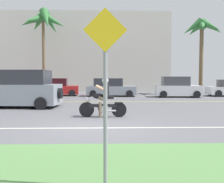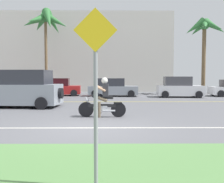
{
  "view_description": "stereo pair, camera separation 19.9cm",
  "coord_description": "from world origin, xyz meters",
  "px_view_note": "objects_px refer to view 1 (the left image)",
  "views": [
    {
      "loc": [
        0.43,
        -8.16,
        1.69
      ],
      "look_at": [
        0.72,
        3.87,
        0.96
      ],
      "focal_mm": 40.15,
      "sensor_mm": 36.0,
      "label": 1
    },
    {
      "loc": [
        0.63,
        -8.17,
        1.69
      ],
      "look_at": [
        0.72,
        3.87,
        0.96
      ],
      "focal_mm": 40.15,
      "sensor_mm": 36.0,
      "label": 2
    }
  ],
  "objects_px": {
    "palm_tree_1": "(43,23)",
    "palm_tree_0": "(202,31)",
    "parked_car_1": "(56,88)",
    "street_sign": "(105,82)",
    "parked_car_3": "(177,88)",
    "motorcyclist": "(103,100)",
    "suv_nearby": "(17,89)",
    "parked_car_2": "(111,88)"
  },
  "relations": [
    {
      "from": "parked_car_1",
      "to": "street_sign",
      "type": "bearing_deg",
      "value": -76.78
    },
    {
      "from": "parked_car_1",
      "to": "palm_tree_0",
      "type": "bearing_deg",
      "value": 5.5
    },
    {
      "from": "suv_nearby",
      "to": "parked_car_1",
      "type": "height_order",
      "value": "suv_nearby"
    },
    {
      "from": "parked_car_3",
      "to": "street_sign",
      "type": "height_order",
      "value": "street_sign"
    },
    {
      "from": "parked_car_1",
      "to": "parked_car_3",
      "type": "relative_size",
      "value": 1.02
    },
    {
      "from": "palm_tree_0",
      "to": "palm_tree_1",
      "type": "height_order",
      "value": "palm_tree_1"
    },
    {
      "from": "palm_tree_1",
      "to": "street_sign",
      "type": "bearing_deg",
      "value": -73.89
    },
    {
      "from": "parked_car_3",
      "to": "motorcyclist",
      "type": "bearing_deg",
      "value": -120.88
    },
    {
      "from": "suv_nearby",
      "to": "parked_car_3",
      "type": "relative_size",
      "value": 1.33
    },
    {
      "from": "parked_car_3",
      "to": "street_sign",
      "type": "bearing_deg",
      "value": -109.28
    },
    {
      "from": "motorcyclist",
      "to": "palm_tree_0",
      "type": "distance_m",
      "value": 16.59
    },
    {
      "from": "parked_car_2",
      "to": "motorcyclist",
      "type": "bearing_deg",
      "value": -92.71
    },
    {
      "from": "suv_nearby",
      "to": "parked_car_2",
      "type": "bearing_deg",
      "value": 54.99
    },
    {
      "from": "parked_car_3",
      "to": "street_sign",
      "type": "relative_size",
      "value": 1.4
    },
    {
      "from": "palm_tree_0",
      "to": "street_sign",
      "type": "relative_size",
      "value": 2.67
    },
    {
      "from": "suv_nearby",
      "to": "palm_tree_1",
      "type": "relative_size",
      "value": 0.6
    },
    {
      "from": "suv_nearby",
      "to": "motorcyclist",
      "type": "bearing_deg",
      "value": -35.94
    },
    {
      "from": "parked_car_1",
      "to": "parked_car_3",
      "type": "distance_m",
      "value": 10.28
    },
    {
      "from": "parked_car_1",
      "to": "street_sign",
      "type": "distance_m",
      "value": 18.88
    },
    {
      "from": "parked_car_1",
      "to": "parked_car_3",
      "type": "xyz_separation_m",
      "value": [
        10.13,
        -1.71,
        0.06
      ]
    },
    {
      "from": "suv_nearby",
      "to": "parked_car_1",
      "type": "distance_m",
      "value": 8.18
    },
    {
      "from": "motorcyclist",
      "to": "parked_car_1",
      "type": "distance_m",
      "value": 12.36
    },
    {
      "from": "palm_tree_0",
      "to": "parked_car_3",
      "type": "bearing_deg",
      "value": -136.16
    },
    {
      "from": "parked_car_2",
      "to": "palm_tree_1",
      "type": "relative_size",
      "value": 0.52
    },
    {
      "from": "parked_car_1",
      "to": "palm_tree_0",
      "type": "xyz_separation_m",
      "value": [
        13.24,
        1.28,
        5.2
      ]
    },
    {
      "from": "parked_car_1",
      "to": "palm_tree_1",
      "type": "bearing_deg",
      "value": 123.49
    },
    {
      "from": "parked_car_3",
      "to": "palm_tree_0",
      "type": "distance_m",
      "value": 6.71
    },
    {
      "from": "palm_tree_0",
      "to": "parked_car_1",
      "type": "bearing_deg",
      "value": -174.5
    },
    {
      "from": "motorcyclist",
      "to": "parked_car_3",
      "type": "xyz_separation_m",
      "value": [
        5.93,
        9.91,
        0.08
      ]
    },
    {
      "from": "suv_nearby",
      "to": "palm_tree_0",
      "type": "distance_m",
      "value": 17.43
    },
    {
      "from": "parked_car_3",
      "to": "street_sign",
      "type": "xyz_separation_m",
      "value": [
        -5.82,
        -16.65,
        0.84
      ]
    },
    {
      "from": "parked_car_1",
      "to": "palm_tree_1",
      "type": "xyz_separation_m",
      "value": [
        -1.75,
        2.65,
        6.14
      ]
    },
    {
      "from": "motorcyclist",
      "to": "palm_tree_0",
      "type": "height_order",
      "value": "palm_tree_0"
    },
    {
      "from": "parked_car_1",
      "to": "suv_nearby",
      "type": "bearing_deg",
      "value": -93.91
    },
    {
      "from": "suv_nearby",
      "to": "palm_tree_0",
      "type": "bearing_deg",
      "value": 34.36
    },
    {
      "from": "palm_tree_0",
      "to": "street_sign",
      "type": "xyz_separation_m",
      "value": [
        -8.93,
        -19.63,
        -4.3
      ]
    },
    {
      "from": "motorcyclist",
      "to": "parked_car_3",
      "type": "relative_size",
      "value": 0.53
    },
    {
      "from": "palm_tree_1",
      "to": "palm_tree_0",
      "type": "bearing_deg",
      "value": -5.24
    },
    {
      "from": "parked_car_2",
      "to": "parked_car_3",
      "type": "height_order",
      "value": "parked_car_3"
    },
    {
      "from": "parked_car_1",
      "to": "parked_car_2",
      "type": "xyz_separation_m",
      "value": [
        4.73,
        -0.61,
        0.0
      ]
    },
    {
      "from": "parked_car_3",
      "to": "palm_tree_1",
      "type": "height_order",
      "value": "palm_tree_1"
    },
    {
      "from": "parked_car_1",
      "to": "palm_tree_0",
      "type": "height_order",
      "value": "palm_tree_0"
    }
  ]
}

